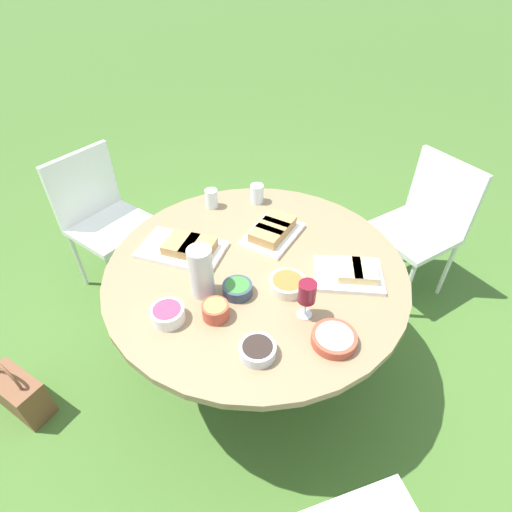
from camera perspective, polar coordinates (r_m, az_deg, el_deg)
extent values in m
plane|color=#446B2B|center=(2.35, 0.00, -14.60)|extent=(40.00, 40.00, 0.00)
cylinder|color=#4C4C51|center=(2.34, 0.00, -14.48)|extent=(0.60, 0.60, 0.02)
cylinder|color=#4C4C51|center=(2.07, 0.00, -9.04)|extent=(0.11, 0.11, 0.67)
cylinder|color=#8C7251|center=(1.82, 0.00, -1.86)|extent=(1.36, 1.36, 0.03)
cube|color=white|center=(2.65, -19.85, 3.95)|extent=(0.45, 0.47, 0.04)
cube|color=white|center=(2.68, -23.48, 9.25)|extent=(0.07, 0.44, 0.42)
cylinder|color=white|center=(2.59, -19.56, -3.73)|extent=(0.03, 0.03, 0.43)
cylinder|color=white|center=(2.75, -13.32, 0.73)|extent=(0.03, 0.03, 0.43)
cylinder|color=white|center=(2.85, -24.06, -0.51)|extent=(0.03, 0.03, 0.43)
cylinder|color=white|center=(3.00, -18.12, 3.41)|extent=(0.03, 0.03, 0.43)
cylinder|color=white|center=(1.85, 17.37, -31.28)|extent=(0.03, 0.03, 0.43)
cube|color=white|center=(2.62, 21.40, 3.03)|extent=(0.58, 0.57, 0.04)
cube|color=white|center=(2.65, 25.32, 8.23)|extent=(0.41, 0.22, 0.42)
cylinder|color=white|center=(2.73, 14.74, 0.09)|extent=(0.03, 0.03, 0.43)
cylinder|color=white|center=(2.56, 20.68, -4.71)|extent=(0.03, 0.03, 0.43)
cylinder|color=white|center=(2.97, 19.87, 2.55)|extent=(0.03, 0.03, 0.43)
cylinder|color=white|center=(2.82, 25.58, -1.69)|extent=(0.03, 0.03, 0.43)
cylinder|color=silver|center=(1.62, -7.83, -2.27)|extent=(0.10, 0.10, 0.23)
cone|color=silver|center=(1.58, -9.41, 0.90)|extent=(0.02, 0.02, 0.03)
cylinder|color=silver|center=(1.61, 6.94, -8.27)|extent=(0.06, 0.06, 0.01)
cylinder|color=silver|center=(1.58, 7.06, -7.25)|extent=(0.01, 0.01, 0.08)
cylinder|color=maroon|center=(1.52, 7.32, -5.14)|extent=(0.07, 0.07, 0.09)
cube|color=white|center=(1.97, 2.38, 3.08)|extent=(0.23, 0.31, 0.02)
cube|color=#B2844C|center=(2.00, 3.35, 4.90)|extent=(0.14, 0.11, 0.05)
cube|color=#B2844C|center=(1.95, 2.41, 3.88)|extent=(0.14, 0.11, 0.05)
cube|color=#B2844C|center=(1.90, 1.42, 2.81)|extent=(0.14, 0.11, 0.05)
cube|color=white|center=(1.91, -10.54, 0.90)|extent=(0.43, 0.32, 0.02)
cube|color=#B2844C|center=(1.86, -8.24, 1.13)|extent=(0.17, 0.18, 0.04)
cube|color=#B2844C|center=(1.89, -10.66, 1.65)|extent=(0.17, 0.18, 0.04)
cube|color=white|center=(1.80, 13.02, -2.65)|extent=(0.36, 0.33, 0.02)
cube|color=#E0C184|center=(1.79, 15.26, -2.07)|extent=(0.16, 0.17, 0.04)
cube|color=#E0C184|center=(1.78, 13.15, -1.96)|extent=(0.16, 0.17, 0.04)
cylinder|color=#B74733|center=(1.58, -5.80, -7.79)|extent=(0.11, 0.11, 0.06)
cylinder|color=#E0C147|center=(1.57, -5.84, -7.32)|extent=(0.09, 0.09, 0.03)
cylinder|color=#334256|center=(1.67, -2.66, -4.74)|extent=(0.12, 0.12, 0.05)
cylinder|color=#387533|center=(1.66, -2.68, -4.38)|extent=(0.10, 0.10, 0.02)
cylinder|color=silver|center=(1.47, 0.22, -13.31)|extent=(0.13, 0.13, 0.05)
cylinder|color=#2D231E|center=(1.46, 0.22, -13.00)|extent=(0.11, 0.11, 0.02)
cylinder|color=white|center=(1.60, -12.50, -8.13)|extent=(0.13, 0.13, 0.06)
cylinder|color=#D6385B|center=(1.59, -12.58, -7.72)|extent=(0.11, 0.11, 0.03)
cylinder|color=#B74733|center=(1.53, 11.07, -11.54)|extent=(0.17, 0.17, 0.04)
cylinder|color=silver|center=(1.52, 11.13, -11.26)|extent=(0.14, 0.14, 0.02)
cylinder|color=beige|center=(1.70, 4.49, -4.01)|extent=(0.16, 0.16, 0.05)
cylinder|color=#CC662D|center=(1.69, 4.52, -3.67)|extent=(0.13, 0.13, 0.02)
cylinder|color=silver|center=(2.18, -6.37, 8.18)|extent=(0.07, 0.07, 0.10)
cylinder|color=silver|center=(2.21, 0.13, 8.90)|extent=(0.07, 0.07, 0.10)
cube|color=brown|center=(2.40, -30.62, -16.60)|extent=(0.30, 0.14, 0.24)
torus|color=brown|center=(2.29, -31.91, -14.46)|extent=(0.19, 0.01, 0.19)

